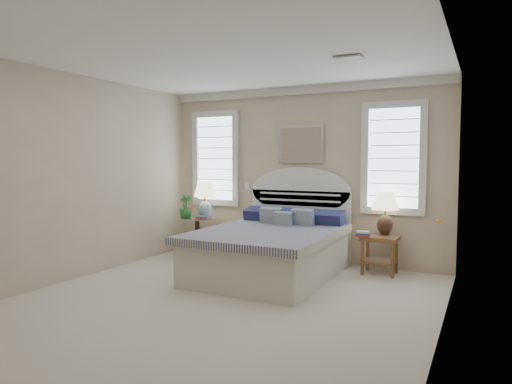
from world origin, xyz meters
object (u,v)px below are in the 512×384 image
at_px(lamp_right, 385,208).
at_px(floor_pot, 197,245).
at_px(bed, 273,247).
at_px(lamp_left, 205,196).
at_px(side_table_left, 197,232).
at_px(nightstand_right, 380,246).

bearing_deg(lamp_right, floor_pot, -173.36).
distance_m(bed, lamp_left, 1.76).
height_order(side_table_left, lamp_left, lamp_left).
height_order(lamp_left, lamp_right, lamp_left).
xyz_separation_m(side_table_left, lamp_right, (2.98, 0.25, 0.52)).
distance_m(side_table_left, floor_pot, 0.22).
xyz_separation_m(lamp_left, lamp_right, (2.86, 0.20, -0.09)).
xyz_separation_m(side_table_left, nightstand_right, (2.95, 0.10, -0.00)).
relative_size(side_table_left, lamp_right, 1.03).
bearing_deg(side_table_left, floor_pot, -62.09).
height_order(side_table_left, floor_pot, side_table_left).
relative_size(side_table_left, lamp_left, 1.06).
xyz_separation_m(nightstand_right, lamp_right, (0.03, 0.15, 0.52)).
relative_size(side_table_left, nightstand_right, 1.19).
bearing_deg(bed, side_table_left, 160.26).
xyz_separation_m(nightstand_right, lamp_left, (-2.83, -0.05, 0.61)).
bearing_deg(nightstand_right, bed, -151.97).
bearing_deg(lamp_left, bed, -22.65).
height_order(bed, lamp_right, bed).
distance_m(nightstand_right, floor_pot, 2.91).
height_order(bed, nightstand_right, bed).
bearing_deg(bed, lamp_right, 32.27).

